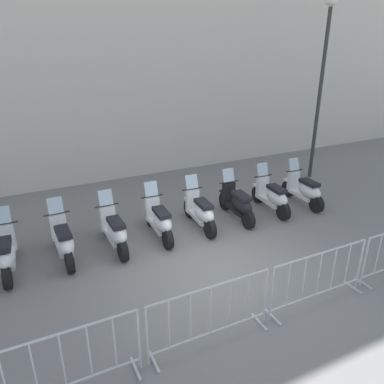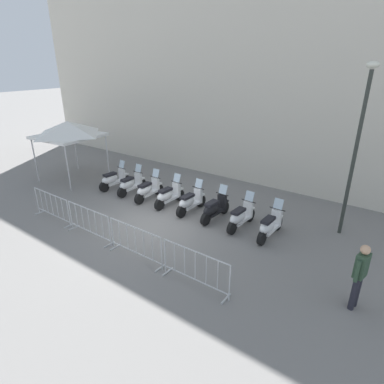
% 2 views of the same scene
% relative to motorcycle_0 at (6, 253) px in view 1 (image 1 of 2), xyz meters
% --- Properties ---
extents(ground_plane, '(120.00, 120.00, 0.00)m').
position_rel_motorcycle_0_xyz_m(ground_plane, '(3.73, -1.99, -0.45)').
color(ground_plane, slate).
extents(motorcycle_0, '(0.61, 1.72, 1.24)m').
position_rel_motorcycle_0_xyz_m(motorcycle_0, '(0.00, 0.00, 0.00)').
color(motorcycle_0, black).
rests_on(motorcycle_0, ground).
extents(motorcycle_1, '(0.56, 1.72, 1.24)m').
position_rel_motorcycle_0_xyz_m(motorcycle_1, '(1.11, -0.06, 0.00)').
color(motorcycle_1, black).
rests_on(motorcycle_1, ground).
extents(motorcycle_2, '(0.56, 1.72, 1.24)m').
position_rel_motorcycle_0_xyz_m(motorcycle_2, '(2.20, -0.19, 0.00)').
color(motorcycle_2, black).
rests_on(motorcycle_2, ground).
extents(motorcycle_3, '(0.58, 1.73, 1.24)m').
position_rel_motorcycle_0_xyz_m(motorcycle_3, '(3.30, -0.21, 0.00)').
color(motorcycle_3, black).
rests_on(motorcycle_3, ground).
extents(motorcycle_4, '(0.59, 1.72, 1.24)m').
position_rel_motorcycle_0_xyz_m(motorcycle_4, '(4.40, -0.29, 0.00)').
color(motorcycle_4, black).
rests_on(motorcycle_4, ground).
extents(motorcycle_5, '(0.59, 1.72, 1.24)m').
position_rel_motorcycle_0_xyz_m(motorcycle_5, '(5.50, -0.35, 0.00)').
color(motorcycle_5, black).
rests_on(motorcycle_5, ground).
extents(motorcycle_6, '(0.60, 1.72, 1.24)m').
position_rel_motorcycle_0_xyz_m(motorcycle_6, '(6.60, -0.44, 0.00)').
color(motorcycle_6, black).
rests_on(motorcycle_6, ground).
extents(motorcycle_7, '(0.58, 1.73, 1.24)m').
position_rel_motorcycle_0_xyz_m(motorcycle_7, '(7.70, -0.55, 0.00)').
color(motorcycle_7, black).
rests_on(motorcycle_7, ground).
extents(barrier_segment_0, '(2.09, 0.58, 1.07)m').
position_rel_motorcycle_0_xyz_m(barrier_segment_0, '(0.35, -3.51, 0.07)').
color(barrier_segment_0, '#B2B5B7').
rests_on(barrier_segment_0, ground).
extents(barrier_segment_1, '(2.09, 0.58, 1.07)m').
position_rel_motorcycle_0_xyz_m(barrier_segment_1, '(2.52, -3.66, 0.07)').
color(barrier_segment_1, '#B2B5B7').
rests_on(barrier_segment_1, ground).
extents(barrier_segment_2, '(2.09, 0.58, 1.07)m').
position_rel_motorcycle_0_xyz_m(barrier_segment_2, '(4.69, -3.82, 0.07)').
color(barrier_segment_2, '#B2B5B7').
rests_on(barrier_segment_2, ground).
extents(street_lamp, '(0.36, 0.36, 5.54)m').
position_rel_motorcycle_0_xyz_m(street_lamp, '(9.69, 1.09, 2.91)').
color(street_lamp, '#2D332D').
rests_on(street_lamp, ground).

